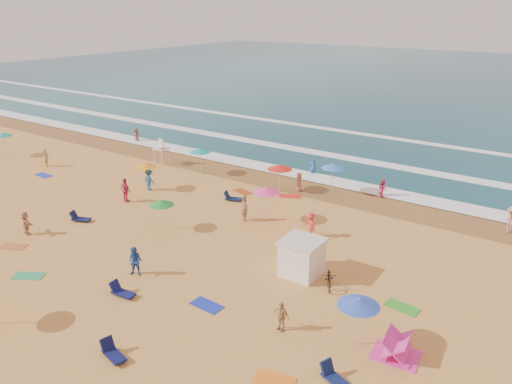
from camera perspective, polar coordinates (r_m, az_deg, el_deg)
The scene contains 12 objects.
ground at distance 32.58m, azimuth -6.07°, elevation -5.53°, with size 220.00×220.00×0.00m, color gold.
ocean at distance 108.74m, azimuth 24.33°, elevation 11.32°, with size 220.00×140.00×0.18m, color #0C4756.
wet_sand at distance 42.06m, azimuth 4.93°, elevation 0.69°, with size 220.00×220.00×0.00m, color olive.
surf_foam at distance 49.54m, azimuth 10.01°, elevation 3.67°, with size 200.00×18.70×0.05m.
cabana at distance 28.27m, azimuth 5.25°, elevation -7.54°, with size 2.00×2.00×2.00m, color white.
cabana_roof at distance 27.78m, azimuth 5.32°, elevation -5.62°, with size 2.20×2.20×0.12m, color silver.
bicycle at distance 27.54m, azimuth 8.40°, elevation -9.74°, with size 0.65×1.85×0.97m, color black.
lifeguard_stand at distance 48.26m, azimuth -10.74°, elevation 4.34°, with size 1.20×1.20×2.10m, color white, non-canonical shape.
beach_umbrellas at distance 30.72m, azimuth -0.79°, elevation -2.73°, with size 54.71×27.13×0.77m.
loungers at distance 27.47m, azimuth -1.35°, elevation -10.34°, with size 47.42×18.63×0.34m.
towels at distance 31.83m, azimuth -8.56°, elevation -6.30°, with size 43.00×20.56×0.03m.
beachgoers at distance 36.06m, azimuth -2.17°, elevation -1.33°, with size 42.72×24.81×2.14m.
Camera 1 is at (19.22, -22.07, 14.32)m, focal length 35.00 mm.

